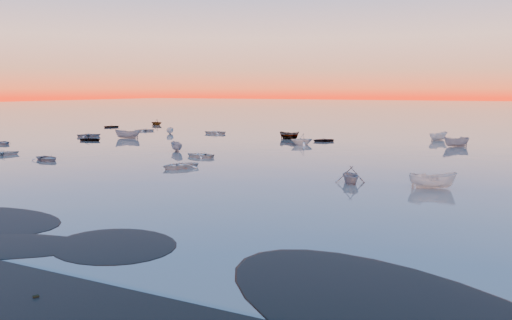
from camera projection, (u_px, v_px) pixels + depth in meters
The scene contains 6 objects.
ground at pixel (397, 127), 116.97m from camera, with size 600.00×600.00×0.00m, color #645C54.
mud_lobes at pixel (42, 252), 27.36m from camera, with size 140.00×6.00×0.07m, color black, non-canonical shape.
moored_fleet at pixel (337, 148), 75.27m from camera, with size 124.00×58.00×1.20m, color #B8B8B3, non-canonical shape.
boat_near_left at pixel (3, 144), 80.87m from camera, with size 3.72×1.55×0.93m, color slate.
boat_near_center at pixel (432, 188), 45.01m from camera, with size 4.24×1.80×1.47m, color #B8B8B3.
boat_near_right at pixel (351, 183), 47.59m from camera, with size 3.62×1.63×1.27m, color slate.
Camera 1 is at (22.26, -19.41, 8.85)m, focal length 35.00 mm.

